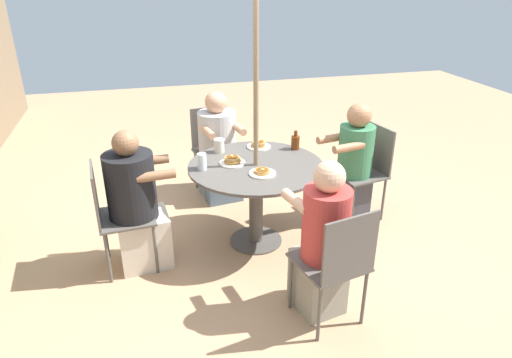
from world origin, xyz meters
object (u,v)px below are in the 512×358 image
at_px(pancake_plate_a, 259,145).
at_px(syrup_bottle, 295,142).
at_px(patio_chair_south, 367,166).
at_px(coffee_cup, 219,146).
at_px(pancake_plate_c, 232,161).
at_px(diner_north, 137,207).
at_px(patio_table, 256,181).
at_px(diner_west, 219,151).
at_px(patio_chair_west, 213,145).
at_px(pancake_plate_b, 262,173).
at_px(patio_chair_north, 114,211).
at_px(patio_chair_east, 337,261).
at_px(drinking_glass_a, 202,162).
at_px(diner_south, 352,167).
at_px(diner_east, 322,245).

xyz_separation_m(pancake_plate_a, syrup_bottle, (-0.12, -0.30, 0.04)).
xyz_separation_m(patio_chair_south, coffee_cup, (0.14, 1.36, 0.28)).
bearing_deg(pancake_plate_c, diner_north, 100.77).
bearing_deg(patio_chair_south, patio_table, 90.00).
bearing_deg(diner_west, patio_chair_west, -90.00).
distance_m(patio_chair_west, pancake_plate_b, 1.36).
height_order(patio_chair_south, syrup_bottle, syrup_bottle).
height_order(patio_chair_north, pancake_plate_b, patio_chair_north).
xyz_separation_m(patio_chair_east, pancake_plate_b, (0.92, 0.24, 0.24)).
xyz_separation_m(patio_chair_east, patio_chair_west, (2.25, 0.41, 0.00)).
xyz_separation_m(patio_chair_west, diner_west, (-0.17, -0.03, -0.01)).
distance_m(patio_chair_east, pancake_plate_a, 1.51).
height_order(patio_table, pancake_plate_b, pancake_plate_b).
height_order(diner_north, pancake_plate_c, diner_north).
distance_m(patio_chair_west, pancake_plate_c, 1.09).
bearing_deg(pancake_plate_c, patio_chair_east, -160.44).
height_order(patio_chair_west, pancake_plate_a, patio_chair_west).
bearing_deg(syrup_bottle, pancake_plate_c, 107.39).
bearing_deg(pancake_plate_b, drinking_glass_a, 64.60).
height_order(patio_chair_east, drinking_glass_a, patio_chair_east).
relative_size(diner_south, diner_west, 1.02).
xyz_separation_m(diner_north, pancake_plate_c, (0.15, -0.78, 0.24)).
relative_size(diner_south, pancake_plate_c, 5.33).
distance_m(patio_chair_north, diner_east, 1.59).
bearing_deg(diner_west, diner_north, 43.19).
distance_m(pancake_plate_b, syrup_bottle, 0.62).
height_order(pancake_plate_b, pancake_plate_c, pancake_plate_c).
distance_m(patio_table, patio_chair_south, 1.14).
xyz_separation_m(pancake_plate_c, syrup_bottle, (0.19, -0.61, 0.04)).
relative_size(patio_table, patio_chair_south, 1.26).
relative_size(patio_table, syrup_bottle, 6.54).
distance_m(patio_chair_south, drinking_glass_a, 1.60).
height_order(diner_north, pancake_plate_b, diner_north).
distance_m(diner_east, pancake_plate_b, 0.81).
distance_m(patio_chair_north, drinking_glass_a, 0.77).
bearing_deg(patio_chair_west, drinking_glass_a, 68.01).
bearing_deg(diner_east, diner_north, 131.37).
distance_m(pancake_plate_c, drinking_glass_a, 0.26).
distance_m(diner_north, pancake_plate_c, 0.83).
bearing_deg(diner_north, pancake_plate_c, 95.83).
relative_size(diner_south, patio_chair_west, 1.28).
xyz_separation_m(diner_south, patio_chair_west, (0.95, 1.12, -0.02)).
xyz_separation_m(diner_west, drinking_glass_a, (-0.95, 0.29, 0.30)).
bearing_deg(pancake_plate_b, diner_west, 6.94).
xyz_separation_m(patio_chair_east, diner_south, (1.30, -0.72, 0.02)).
bearing_deg(patio_chair_north, syrup_bottle, 97.83).
bearing_deg(syrup_bottle, patio_chair_east, 172.30).
relative_size(diner_west, pancake_plate_b, 5.25).
xyz_separation_m(patio_table, pancake_plate_a, (0.37, -0.12, 0.17)).
bearing_deg(pancake_plate_a, diner_south, -102.86).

